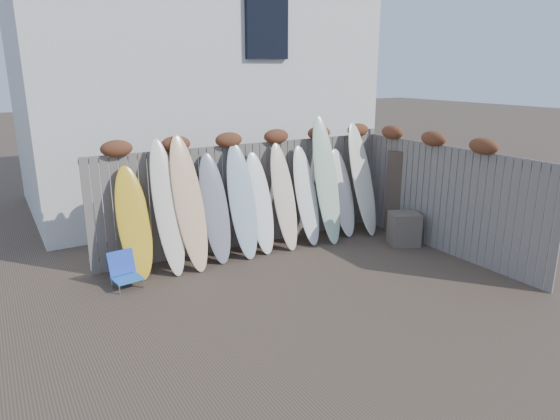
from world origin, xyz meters
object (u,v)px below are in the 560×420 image
beach_chair (124,271)px  lattice_panel (412,196)px  wooden_crate (404,229)px  surfboard_0 (134,223)px

beach_chair → lattice_panel: (5.71, -0.51, 0.61)m
wooden_crate → surfboard_0: (-4.93, 1.15, 0.60)m
beach_chair → lattice_panel: lattice_panel is taller
wooden_crate → surfboard_0: bearing=166.9°
beach_chair → lattice_panel: size_ratio=0.32×
surfboard_0 → wooden_crate: bearing=-15.0°
lattice_panel → wooden_crate: bearing=-171.5°
lattice_panel → beach_chair: bearing=150.5°
beach_chair → wooden_crate: 5.29m
beach_chair → wooden_crate: bearing=-8.9°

